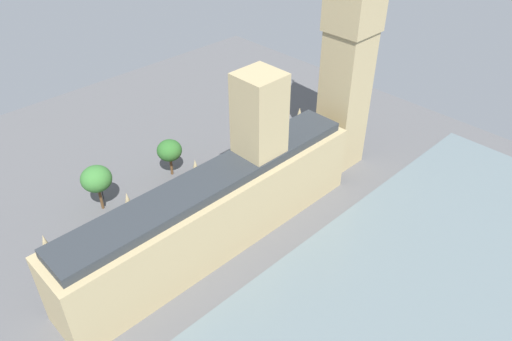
# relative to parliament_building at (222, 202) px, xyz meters

# --- Properties ---
(ground_plane) EXTENTS (145.31, 145.31, 0.00)m
(ground_plane) POSITION_rel_parliament_building_xyz_m (1.99, 1.57, -8.36)
(ground_plane) COLOR #565659
(parliament_building) EXTENTS (10.37, 59.05, 29.52)m
(parliament_building) POSITION_rel_parliament_building_xyz_m (0.00, 0.00, 0.00)
(parliament_building) COLOR tan
(parliament_building) RESTS_ON ground
(clock_tower) EXTENTS (8.89, 8.89, 57.72)m
(clock_tower) POSITION_rel_parliament_building_xyz_m (1.26, -34.91, 21.51)
(clock_tower) COLOR tan
(clock_tower) RESTS_ON ground
(car_silver_corner) EXTENTS (1.96, 4.78, 1.74)m
(car_silver_corner) POSITION_rel_parliament_building_xyz_m (14.50, -18.30, -7.47)
(car_silver_corner) COLOR #B7B7BC
(car_silver_corner) RESTS_ON ground
(double_decker_bus_near_tower) EXTENTS (2.87, 10.56, 4.75)m
(double_decker_bus_near_tower) POSITION_rel_parliament_building_xyz_m (13.59, -7.65, -5.73)
(double_decker_bus_near_tower) COLOR red
(double_decker_bus_near_tower) RESTS_ON ground
(car_black_far_end) EXTENTS (1.98, 4.51, 1.74)m
(car_black_far_end) POSITION_rel_parliament_building_xyz_m (14.11, 5.49, -7.47)
(car_black_far_end) COLOR black
(car_black_far_end) RESTS_ON ground
(car_white_trailing) EXTENTS (2.07, 4.28, 1.74)m
(car_white_trailing) POSITION_rel_parliament_building_xyz_m (16.63, 13.89, -7.47)
(car_white_trailing) COLOR silver
(car_white_trailing) RESTS_ON ground
(car_blue_by_river_gate) EXTENTS (2.05, 4.43, 1.74)m
(car_blue_by_river_gate) POSITION_rel_parliament_building_xyz_m (16.74, 24.10, -7.47)
(car_blue_by_river_gate) COLOR navy
(car_blue_by_river_gate) RESTS_ON ground
(pedestrian_midblock) EXTENTS (0.69, 0.67, 1.65)m
(pedestrian_midblock) POSITION_rel_parliament_building_xyz_m (8.60, 4.00, -7.62)
(pedestrian_midblock) COLOR black
(pedestrian_midblock) RESTS_ON ground
(pedestrian_kerbside) EXTENTS (0.68, 0.71, 1.70)m
(pedestrian_kerbside) POSITION_rel_parliament_building_xyz_m (8.08, -8.42, -7.60)
(pedestrian_kerbside) COLOR black
(pedestrian_kerbside) RESTS_ON ground
(pedestrian_leading) EXTENTS (0.66, 0.60, 1.56)m
(pedestrian_leading) POSITION_rel_parliament_building_xyz_m (7.80, 11.64, -7.66)
(pedestrian_leading) COLOR gray
(pedestrian_leading) RESTS_ON ground
(plane_tree_opposite_hall) EXTENTS (5.86, 5.86, 9.68)m
(plane_tree_opposite_hall) POSITION_rel_parliament_building_xyz_m (22.87, 11.52, -1.22)
(plane_tree_opposite_hall) COLOR brown
(plane_tree_opposite_hall) RESTS_ON ground
(plane_tree_under_trees) EXTENTS (5.25, 5.25, 8.29)m
(plane_tree_under_trees) POSITION_rel_parliament_building_xyz_m (22.69, -5.10, -2.34)
(plane_tree_under_trees) COLOR brown
(plane_tree_under_trees) RESTS_ON ground
(street_lamp_slot_10) EXTENTS (0.56, 0.56, 6.58)m
(street_lamp_slot_10) POSITION_rel_parliament_building_xyz_m (23.20, 10.85, -3.79)
(street_lamp_slot_10) COLOR black
(street_lamp_slot_10) RESTS_ON ground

